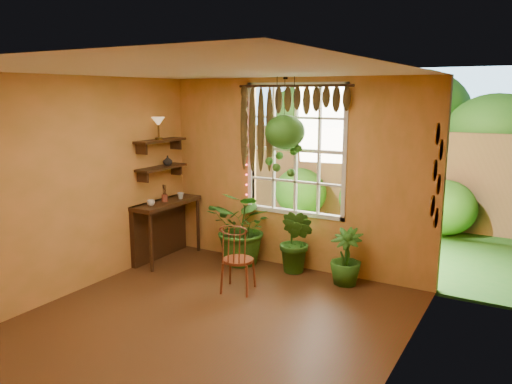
# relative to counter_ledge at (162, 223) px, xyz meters

# --- Properties ---
(floor) EXTENTS (4.50, 4.50, 0.00)m
(floor) POSITION_rel_counter_ledge_xyz_m (1.91, -1.60, -0.55)
(floor) COLOR #4F2716
(floor) RESTS_ON ground
(ceiling) EXTENTS (4.50, 4.50, 0.00)m
(ceiling) POSITION_rel_counter_ledge_xyz_m (1.91, -1.60, 2.15)
(ceiling) COLOR white
(ceiling) RESTS_ON wall_back
(wall_back) EXTENTS (4.00, 0.00, 4.00)m
(wall_back) POSITION_rel_counter_ledge_xyz_m (1.91, 0.65, 0.80)
(wall_back) COLOR #E2944D
(wall_back) RESTS_ON floor
(wall_left) EXTENTS (0.00, 4.50, 4.50)m
(wall_left) POSITION_rel_counter_ledge_xyz_m (-0.09, -1.60, 0.80)
(wall_left) COLOR #E2944D
(wall_left) RESTS_ON floor
(wall_right) EXTENTS (0.00, 4.50, 4.50)m
(wall_right) POSITION_rel_counter_ledge_xyz_m (3.91, -1.60, 0.80)
(wall_right) COLOR #E2944D
(wall_right) RESTS_ON floor
(window) EXTENTS (1.52, 0.10, 1.86)m
(window) POSITION_rel_counter_ledge_xyz_m (1.91, 0.68, 1.15)
(window) COLOR white
(window) RESTS_ON wall_back
(valance_vine) EXTENTS (1.70, 0.12, 1.10)m
(valance_vine) POSITION_rel_counter_ledge_xyz_m (1.82, 0.56, 1.73)
(valance_vine) COLOR #3B2110
(valance_vine) RESTS_ON window
(string_lights) EXTENTS (0.03, 0.03, 1.54)m
(string_lights) POSITION_rel_counter_ledge_xyz_m (1.15, 0.59, 1.20)
(string_lights) COLOR #FF2633
(string_lights) RESTS_ON window
(wall_plates) EXTENTS (0.04, 0.32, 1.10)m
(wall_plates) POSITION_rel_counter_ledge_xyz_m (3.89, 0.19, 1.00)
(wall_plates) COLOR beige
(wall_plates) RESTS_ON wall_right
(counter_ledge) EXTENTS (0.40, 1.20, 0.90)m
(counter_ledge) POSITION_rel_counter_ledge_xyz_m (0.00, 0.00, 0.00)
(counter_ledge) COLOR #3B2110
(counter_ledge) RESTS_ON floor
(shelf_lower) EXTENTS (0.25, 0.90, 0.04)m
(shelf_lower) POSITION_rel_counter_ledge_xyz_m (0.03, 0.00, 0.85)
(shelf_lower) COLOR #3B2110
(shelf_lower) RESTS_ON wall_left
(shelf_upper) EXTENTS (0.25, 0.90, 0.04)m
(shelf_upper) POSITION_rel_counter_ledge_xyz_m (0.03, 0.00, 1.25)
(shelf_upper) COLOR #3B2110
(shelf_upper) RESTS_ON wall_left
(backyard) EXTENTS (14.00, 10.00, 12.00)m
(backyard) POSITION_rel_counter_ledge_xyz_m (2.15, 5.27, 0.73)
(backyard) COLOR #1F611B
(backyard) RESTS_ON ground
(windsor_chair) EXTENTS (0.47, 0.49, 1.04)m
(windsor_chair) POSITION_rel_counter_ledge_xyz_m (1.70, -0.56, -0.25)
(windsor_chair) COLOR brown
(windsor_chair) RESTS_ON floor
(potted_plant_left) EXTENTS (1.07, 0.94, 1.12)m
(potted_plant_left) POSITION_rel_counter_ledge_xyz_m (1.24, 0.37, 0.01)
(potted_plant_left) COLOR #164E14
(potted_plant_left) RESTS_ON floor
(potted_plant_mid) EXTENTS (0.62, 0.56, 0.92)m
(potted_plant_mid) POSITION_rel_counter_ledge_xyz_m (2.06, 0.41, -0.09)
(potted_plant_mid) COLOR #164E14
(potted_plant_mid) RESTS_ON floor
(potted_plant_right) EXTENTS (0.43, 0.43, 0.75)m
(potted_plant_right) POSITION_rel_counter_ledge_xyz_m (2.81, 0.36, -0.18)
(potted_plant_right) COLOR #164E14
(potted_plant_right) RESTS_ON floor
(hanging_basket) EXTENTS (0.55, 0.55, 1.34)m
(hanging_basket) POSITION_rel_counter_ledge_xyz_m (1.85, 0.44, 1.36)
(hanging_basket) COLOR black
(hanging_basket) RESTS_ON ceiling
(cup_a) EXTENTS (0.14, 0.14, 0.09)m
(cup_a) POSITION_rel_counter_ledge_xyz_m (0.13, -0.37, 0.39)
(cup_a) COLOR silver
(cup_a) RESTS_ON counter_ledge
(cup_b) EXTENTS (0.12, 0.12, 0.09)m
(cup_b) POSITION_rel_counter_ledge_xyz_m (0.19, 0.24, 0.40)
(cup_b) COLOR beige
(cup_b) RESTS_ON counter_ledge
(brush_jar) EXTENTS (0.09, 0.09, 0.32)m
(brush_jar) POSITION_rel_counter_ledge_xyz_m (0.11, -0.04, 0.48)
(brush_jar) COLOR brown
(brush_jar) RESTS_ON counter_ledge
(shelf_vase) EXTENTS (0.16, 0.16, 0.15)m
(shelf_vase) POSITION_rel_counter_ledge_xyz_m (0.04, 0.14, 0.94)
(shelf_vase) COLOR #B2AD99
(shelf_vase) RESTS_ON shelf_lower
(tiffany_lamp) EXTENTS (0.20, 0.20, 0.33)m
(tiffany_lamp) POSITION_rel_counter_ledge_xyz_m (0.05, -0.05, 1.51)
(tiffany_lamp) COLOR brown
(tiffany_lamp) RESTS_ON shelf_upper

